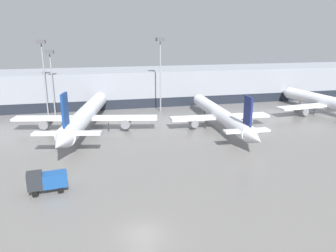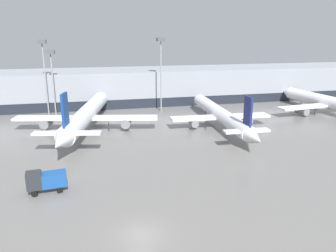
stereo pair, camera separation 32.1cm
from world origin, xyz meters
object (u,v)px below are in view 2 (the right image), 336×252
Objects in this scene: parked_jet_0 at (221,115)px; apron_light_mast_3 at (43,56)px; parked_jet_2 at (86,115)px; apron_light_mast_0 at (51,63)px; apron_light_mast_2 at (161,54)px; service_truck_1 at (46,180)px; parked_jet_3 at (329,103)px.

apron_light_mast_3 is at bearing 64.71° from parked_jet_0.
apron_light_mast_3 is (-8.71, 14.62, 10.50)m from parked_jet_2.
apron_light_mast_0 is 24.66m from apron_light_mast_2.
parked_jet_2 reaches higher than service_truck_1.
apron_light_mast_0 is (-2.62, 39.22, 10.44)m from service_truck_1.
apron_light_mast_0 is 0.87× the size of apron_light_mast_3.
parked_jet_0 is 38.77m from apron_light_mast_0.
parked_jet_2 is 20.00m from apron_light_mast_3.
apron_light_mast_3 is at bearing 42.54° from parked_jet_2.
service_truck_1 is at bearing 107.58° from parked_jet_3.
service_truck_1 is (-60.07, -27.27, -1.05)m from parked_jet_3.
parked_jet_3 is 41.24m from apron_light_mast_2.
apron_light_mast_3 is at bearing 71.66° from parked_jet_3.
parked_jet_3 is at bearing -162.23° from service_truck_1.
apron_light_mast_2 is at bearing -42.57° from parked_jet_2.
apron_light_mast_2 is (17.56, 12.60, 10.77)m from parked_jet_2.
apron_light_mast_3 is (-26.27, 2.02, -0.27)m from apron_light_mast_2.
apron_light_mast_0 is at bearing 39.29° from parked_jet_2.
service_truck_1 is 42.33m from apron_light_mast_3.
parked_jet_2 is 55.69m from parked_jet_3.
parked_jet_0 reaches higher than service_truck_1.
apron_light_mast_3 reaches higher than parked_jet_0.
apron_light_mast_3 reaches higher than apron_light_mast_0.
service_truck_1 is at bearing 127.83° from parked_jet_0.
apron_light_mast_2 is at bearing 66.96° from parked_jet_3.
apron_light_mast_0 is (-33.44, 17.19, 9.43)m from parked_jet_0.
service_truck_1 is at bearing -86.18° from apron_light_mast_0.
service_truck_1 is at bearing -83.91° from apron_light_mast_3.
parked_jet_0 is at bearing -151.09° from service_truck_1.
parked_jet_0 is 7.76× the size of service_truck_1.
parked_jet_3 is at bearing -16.21° from apron_light_mast_2.
parked_jet_0 is 2.45× the size of apron_light_mast_0.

